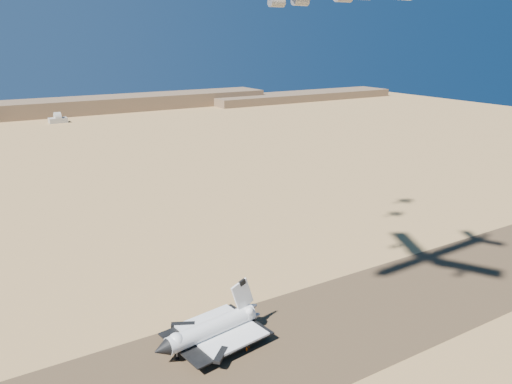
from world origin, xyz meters
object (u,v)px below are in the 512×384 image
shuttle (211,330)px  crew_b (249,345)px  crew_a (247,349)px  crew_c (250,342)px

shuttle → crew_b: bearing=-47.8°
shuttle → crew_b: size_ratio=19.39×
crew_a → crew_c: 3.88m
crew_a → crew_b: 2.20m
shuttle → crew_c: shuttle is taller
shuttle → crew_b: (8.97, -7.41, -3.85)m
crew_a → crew_c: bearing=-62.7°
shuttle → crew_a: (7.30, -8.83, -3.89)m
crew_a → crew_b: crew_b is taller
crew_b → crew_c: size_ratio=1.05×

